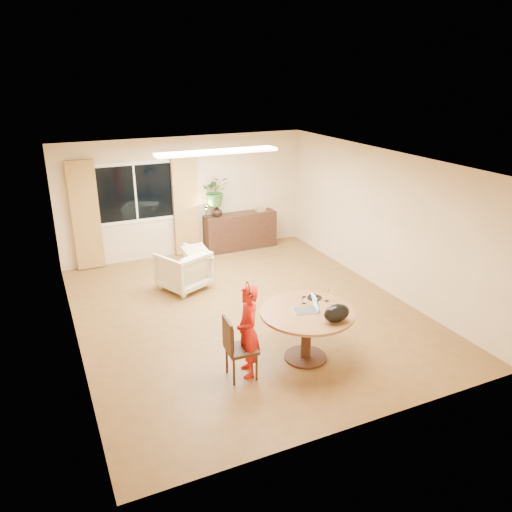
% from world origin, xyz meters
% --- Properties ---
extents(floor, '(6.50, 6.50, 0.00)m').
position_xyz_m(floor, '(0.00, 0.00, 0.00)').
color(floor, brown).
rests_on(floor, ground).
extents(ceiling, '(6.50, 6.50, 0.00)m').
position_xyz_m(ceiling, '(0.00, 0.00, 2.60)').
color(ceiling, white).
rests_on(ceiling, wall_back).
extents(wall_back, '(5.50, 0.00, 5.50)m').
position_xyz_m(wall_back, '(0.00, 3.25, 1.30)').
color(wall_back, tan).
rests_on(wall_back, floor).
extents(wall_left, '(0.00, 6.50, 6.50)m').
position_xyz_m(wall_left, '(-2.75, 0.00, 1.30)').
color(wall_left, tan).
rests_on(wall_left, floor).
extents(wall_right, '(0.00, 6.50, 6.50)m').
position_xyz_m(wall_right, '(2.75, 0.00, 1.30)').
color(wall_right, tan).
rests_on(wall_right, floor).
extents(window, '(1.70, 0.03, 1.30)m').
position_xyz_m(window, '(-1.10, 3.23, 1.50)').
color(window, white).
rests_on(window, wall_back).
extents(curtain_left, '(0.55, 0.08, 2.25)m').
position_xyz_m(curtain_left, '(-2.15, 3.15, 1.15)').
color(curtain_left, brown).
rests_on(curtain_left, wall_back).
extents(curtain_right, '(0.55, 0.08, 2.25)m').
position_xyz_m(curtain_right, '(-0.05, 3.15, 1.15)').
color(curtain_right, brown).
rests_on(curtain_right, wall_back).
extents(ceiling_panel, '(2.20, 0.35, 0.05)m').
position_xyz_m(ceiling_panel, '(0.00, 1.20, 2.57)').
color(ceiling_panel, white).
rests_on(ceiling_panel, ceiling).
extents(dining_table, '(1.33, 1.33, 0.76)m').
position_xyz_m(dining_table, '(0.21, -1.72, 0.60)').
color(dining_table, brown).
rests_on(dining_table, floor).
extents(dining_chair, '(0.46, 0.42, 0.90)m').
position_xyz_m(dining_chair, '(-0.81, -1.75, 0.45)').
color(dining_chair, black).
rests_on(dining_chair, floor).
extents(child, '(0.52, 0.38, 1.31)m').
position_xyz_m(child, '(-0.70, -1.72, 0.65)').
color(child, '#B40D14').
rests_on(child, floor).
extents(laptop, '(0.38, 0.29, 0.23)m').
position_xyz_m(laptop, '(0.18, -1.70, 0.87)').
color(laptop, '#B7B7BC').
rests_on(laptop, dining_table).
extents(tumbler, '(0.07, 0.07, 0.10)m').
position_xyz_m(tumbler, '(0.29, -1.49, 0.81)').
color(tumbler, white).
rests_on(tumbler, dining_table).
extents(wine_glass, '(0.08, 0.08, 0.19)m').
position_xyz_m(wine_glass, '(0.62, -1.56, 0.86)').
color(wine_glass, white).
rests_on(wine_glass, dining_table).
extents(pot_lid, '(0.25, 0.25, 0.04)m').
position_xyz_m(pot_lid, '(0.51, -1.40, 0.78)').
color(pot_lid, white).
rests_on(pot_lid, dining_table).
extents(handbag, '(0.42, 0.31, 0.25)m').
position_xyz_m(handbag, '(0.40, -2.15, 0.89)').
color(handbag, black).
rests_on(handbag, dining_table).
extents(armchair, '(1.07, 1.08, 0.75)m').
position_xyz_m(armchair, '(-0.67, 1.38, 0.38)').
color(armchair, beige).
rests_on(armchair, floor).
extents(throw, '(0.52, 0.61, 0.03)m').
position_xyz_m(throw, '(-0.39, 1.37, 0.77)').
color(throw, beige).
rests_on(throw, armchair).
extents(sideboard, '(1.68, 0.41, 0.84)m').
position_xyz_m(sideboard, '(1.17, 3.01, 0.42)').
color(sideboard, black).
rests_on(sideboard, floor).
extents(vase, '(0.28, 0.28, 0.25)m').
position_xyz_m(vase, '(0.62, 3.01, 0.96)').
color(vase, black).
rests_on(vase, sideboard).
extents(bouquet, '(0.69, 0.63, 0.66)m').
position_xyz_m(bouquet, '(0.60, 3.01, 1.42)').
color(bouquet, '#316B28').
rests_on(bouquet, vase).
extents(book_stack, '(0.26, 0.23, 0.09)m').
position_xyz_m(book_stack, '(1.69, 3.01, 0.88)').
color(book_stack, '#996D4D').
rests_on(book_stack, sideboard).
extents(desk_lamp, '(0.13, 0.13, 0.31)m').
position_xyz_m(desk_lamp, '(0.35, 2.96, 0.99)').
color(desk_lamp, black).
rests_on(desk_lamp, sideboard).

